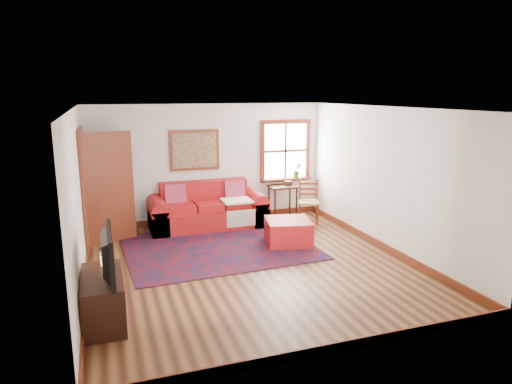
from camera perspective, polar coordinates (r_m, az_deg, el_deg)
name	(u,v)px	position (r m, az deg, el deg)	size (l,w,h in m)	color
ground	(249,264)	(7.49, -0.90, -9.03)	(5.50, 5.50, 0.00)	#3A1E0F
room_envelope	(248,164)	(7.07, -0.98, 3.57)	(5.04, 5.54, 2.52)	silver
window	(287,157)	(10.23, 3.88, 4.39)	(1.18, 0.20, 1.38)	white
doorway	(100,188)	(8.58, -18.92, 0.52)	(0.89, 1.08, 2.14)	black
framed_artwork	(194,150)	(9.60, -7.70, 5.20)	(1.05, 0.07, 0.85)	maroon
persian_rug	(219,247)	(8.29, -4.71, -6.85)	(3.24, 2.59, 0.02)	#520B13
red_leather_sofa	(208,212)	(9.46, -6.07, -2.55)	(2.35, 0.97, 0.92)	#A21517
red_ottoman	(288,232)	(8.42, 4.05, -4.98)	(0.79, 0.79, 0.45)	#A21517
side_table	(283,191)	(10.03, 3.37, 0.10)	(0.61, 0.45, 0.73)	black
ladder_back_chair	(309,200)	(9.75, 6.60, -0.98)	(0.55, 0.54, 0.92)	tan
media_cabinet	(103,299)	(5.95, -18.55, -12.54)	(0.48, 1.07, 0.59)	black
television	(102,254)	(5.67, -18.75, -7.40)	(1.01, 0.13, 0.58)	black
candle_hurricane	(105,259)	(6.13, -18.37, -7.94)	(0.12, 0.12, 0.18)	silver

